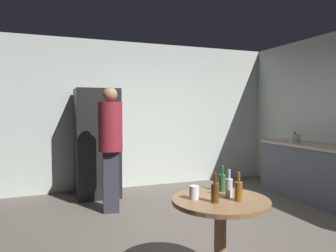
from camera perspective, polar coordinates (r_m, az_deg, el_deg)
The scene contains 12 objects.
ground_plane at distance 3.93m, azimuth 7.12°, elevation -19.69°, with size 5.20×5.20×0.10m, color #5B544C.
wall_back at distance 6.07m, azimuth -4.53°, elevation 1.96°, with size 5.32×0.06×2.70m, color beige.
refrigerator at distance 5.48m, azimuth -12.56°, elevation -2.94°, with size 0.70×0.68×1.80m.
kitchen_counter at distance 5.62m, azimuth 25.09°, elevation -7.63°, with size 0.64×2.06×0.90m.
kettle at distance 5.83m, azimuth 21.77°, elevation -2.02°, with size 0.24×0.17×0.18m.
foreground_table at distance 2.73m, azimuth 9.36°, elevation -14.82°, with size 0.80×0.80×0.73m.
beer_bottle_amber at distance 2.65m, azimuth 12.50°, elevation -11.18°, with size 0.06×0.06×0.23m.
beer_bottle_brown at distance 2.57m, azimuth 8.40°, elevation -11.58°, with size 0.06×0.06×0.23m.
beer_bottle_green at distance 2.91m, azimuth 9.66°, elevation -9.83°, with size 0.06×0.06×0.23m.
beer_bottle_clear at distance 2.75m, azimuth 10.83°, elevation -10.63°, with size 0.06×0.06×0.23m.
plastic_cup_white at distance 2.65m, azimuth 4.69°, elevation -11.76°, with size 0.08×0.08×0.11m, color white.
person_in_maroon_shirt at distance 4.56m, azimuth -10.26°, elevation -2.32°, with size 0.37×0.37×1.77m.
Camera 1 is at (-1.71, -3.19, 1.47)m, focal length 34.07 mm.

